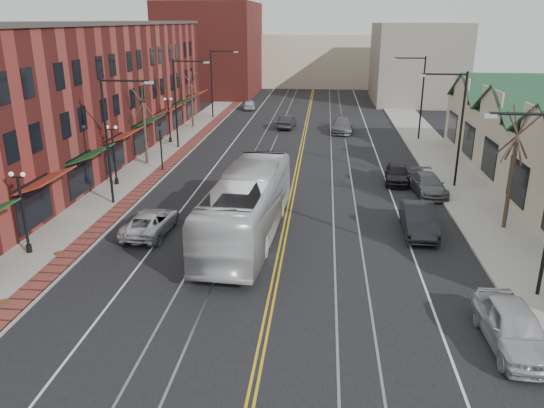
% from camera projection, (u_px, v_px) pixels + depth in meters
% --- Properties ---
extents(ground, '(160.00, 160.00, 0.00)m').
position_uv_depth(ground, '(258.00, 365.00, 18.51)').
color(ground, black).
rests_on(ground, ground).
extents(sidewalk_left, '(4.00, 120.00, 0.15)m').
position_uv_depth(sidewalk_left, '(128.00, 185.00, 38.39)').
color(sidewalk_left, gray).
rests_on(sidewalk_left, ground).
extents(sidewalk_right, '(4.00, 120.00, 0.15)m').
position_uv_depth(sidewalk_right, '(468.00, 195.00, 36.16)').
color(sidewalk_right, gray).
rests_on(sidewalk_right, ground).
extents(building_left, '(10.00, 50.00, 11.00)m').
position_uv_depth(building_left, '(70.00, 95.00, 43.83)').
color(building_left, maroon).
rests_on(building_left, ground).
extents(backdrop_left, '(14.00, 18.00, 14.00)m').
position_uv_depth(backdrop_left, '(212.00, 49.00, 83.47)').
color(backdrop_left, maroon).
rests_on(backdrop_left, ground).
extents(backdrop_mid, '(22.00, 14.00, 9.00)m').
position_uv_depth(backdrop_mid, '(315.00, 60.00, 96.90)').
color(backdrop_mid, tan).
rests_on(backdrop_mid, ground).
extents(backdrop_right, '(12.00, 16.00, 11.00)m').
position_uv_depth(backdrop_right, '(416.00, 63.00, 76.39)').
color(backdrop_right, slate).
rests_on(backdrop_right, ground).
extents(streetlight_l_1, '(3.33, 0.25, 8.00)m').
position_uv_depth(streetlight_l_1, '(113.00, 129.00, 32.91)').
color(streetlight_l_1, black).
rests_on(streetlight_l_1, sidewalk_left).
extents(streetlight_l_2, '(3.33, 0.25, 8.00)m').
position_uv_depth(streetlight_l_2, '(180.00, 94.00, 47.95)').
color(streetlight_l_2, black).
rests_on(streetlight_l_2, sidewalk_left).
extents(streetlight_l_3, '(3.33, 0.25, 8.00)m').
position_uv_depth(streetlight_l_3, '(215.00, 77.00, 62.98)').
color(streetlight_l_3, black).
rests_on(streetlight_l_3, sidewalk_left).
extents(streetlight_r_1, '(3.33, 0.25, 8.00)m').
position_uv_depth(streetlight_r_1, '(456.00, 118.00, 36.50)').
color(streetlight_r_1, black).
rests_on(streetlight_r_1, sidewalk_right).
extents(streetlight_r_2, '(3.33, 0.25, 8.00)m').
position_uv_depth(streetlight_r_2, '(418.00, 89.00, 51.54)').
color(streetlight_r_2, black).
rests_on(streetlight_r_2, sidewalk_right).
extents(lamppost_l_1, '(0.84, 0.28, 4.27)m').
position_uv_depth(lamppost_l_1, '(24.00, 215.00, 26.49)').
color(lamppost_l_1, black).
rests_on(lamppost_l_1, sidewalk_left).
extents(lamppost_l_2, '(0.84, 0.28, 4.27)m').
position_uv_depth(lamppost_l_2, '(114.00, 156.00, 37.76)').
color(lamppost_l_2, black).
rests_on(lamppost_l_2, sidewalk_left).
extents(lamppost_l_3, '(0.84, 0.28, 4.27)m').
position_uv_depth(lamppost_l_3, '(169.00, 121.00, 50.92)').
color(lamppost_l_3, black).
rests_on(lamppost_l_3, sidewalk_left).
extents(tree_left_near, '(1.78, 1.37, 6.48)m').
position_uv_depth(tree_left_near, '(144.00, 123.00, 42.94)').
color(tree_left_near, '#382B21').
rests_on(tree_left_near, sidewalk_left).
extents(tree_left_far, '(1.66, 1.28, 6.02)m').
position_uv_depth(tree_left_far, '(192.00, 98.00, 58.06)').
color(tree_left_far, '#382B21').
rests_on(tree_left_far, sidewalk_left).
extents(tree_right_mid, '(1.90, 1.46, 6.93)m').
position_uv_depth(tree_right_mid, '(513.00, 166.00, 29.27)').
color(tree_right_mid, '#382B21').
rests_on(tree_right_mid, sidewalk_right).
extents(manhole_mid, '(0.60, 0.60, 0.02)m').
position_uv_depth(manhole_mid, '(3.00, 302.00, 22.31)').
color(manhole_mid, '#592D19').
rests_on(manhole_mid, sidewalk_left).
extents(manhole_far, '(0.60, 0.60, 0.02)m').
position_uv_depth(manhole_far, '(60.00, 253.00, 27.01)').
color(manhole_far, '#592D19').
rests_on(manhole_far, sidewalk_left).
extents(traffic_signal, '(0.18, 0.15, 3.80)m').
position_uv_depth(traffic_signal, '(161.00, 143.00, 41.27)').
color(traffic_signal, black).
rests_on(traffic_signal, sidewalk_left).
extents(transit_bus, '(3.83, 13.28, 3.66)m').
position_uv_depth(transit_bus, '(247.00, 206.00, 28.88)').
color(transit_bus, silver).
rests_on(transit_bus, ground).
extents(parked_suv, '(2.46, 4.90, 1.33)m').
position_uv_depth(parked_suv, '(151.00, 222.00, 29.76)').
color(parked_suv, silver).
rests_on(parked_suv, ground).
extents(parked_car_a, '(2.08, 4.87, 1.64)m').
position_uv_depth(parked_car_a, '(513.00, 327.00, 19.32)').
color(parked_car_a, '#BABBC2').
rests_on(parked_car_a, ground).
extents(parked_car_b, '(1.86, 4.97, 1.62)m').
position_uv_depth(parked_car_b, '(419.00, 219.00, 29.74)').
color(parked_car_b, black).
rests_on(parked_car_b, ground).
extents(parked_car_c, '(2.41, 4.89, 1.37)m').
position_uv_depth(parked_car_c, '(428.00, 184.00, 36.52)').
color(parked_car_c, slate).
rests_on(parked_car_c, ground).
extents(parked_car_d, '(2.05, 4.29, 1.42)m').
position_uv_depth(parked_car_d, '(397.00, 174.00, 39.00)').
color(parked_car_d, black).
rests_on(parked_car_d, ground).
extents(distant_car_left, '(1.91, 4.46, 1.43)m').
position_uv_depth(distant_car_left, '(287.00, 122.00, 58.72)').
color(distant_car_left, black).
rests_on(distant_car_left, ground).
extents(distant_car_right, '(2.52, 5.42, 1.53)m').
position_uv_depth(distant_car_right, '(342.00, 125.00, 56.59)').
color(distant_car_right, '#5A5A61').
rests_on(distant_car_right, ground).
extents(distant_car_far, '(1.97, 3.99, 1.31)m').
position_uv_depth(distant_car_far, '(249.00, 105.00, 70.99)').
color(distant_car_far, silver).
rests_on(distant_car_far, ground).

